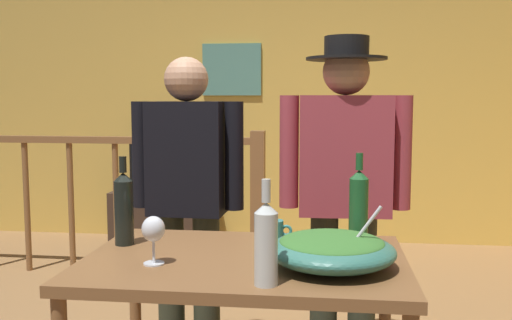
{
  "coord_description": "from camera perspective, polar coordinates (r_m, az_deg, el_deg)",
  "views": [
    {
      "loc": [
        0.46,
        -2.69,
        1.32
      ],
      "look_at": [
        0.16,
        -0.33,
        1.06
      ],
      "focal_mm": 40.57,
      "sensor_mm": 36.0,
      "label": 1
    }
  ],
  "objects": [
    {
      "name": "wine_glass",
      "position": [
        2.05,
        -10.09,
        -6.9
      ],
      "size": [
        0.08,
        0.08,
        0.17
      ],
      "color": "silver",
      "rests_on": "serving_table"
    },
    {
      "name": "person_standing_right",
      "position": [
        2.72,
        8.72,
        -1.78
      ],
      "size": [
        0.61,
        0.37,
        1.6
      ],
      "rotation": [
        0.0,
        0.0,
        3.17
      ],
      "color": "#2D3323",
      "rests_on": "ground_plane"
    },
    {
      "name": "serving_table",
      "position": [
        2.16,
        -1.11,
        -11.59
      ],
      "size": [
        1.17,
        0.8,
        0.74
      ],
      "color": "brown",
      "rests_on": "ground_plane"
    },
    {
      "name": "wine_bottle_dark",
      "position": [
        2.34,
        -12.9,
        -4.57
      ],
      "size": [
        0.07,
        0.07,
        0.35
      ],
      "color": "black",
      "rests_on": "serving_table"
    },
    {
      "name": "mug_teal",
      "position": [
        2.34,
        1.77,
        -7.04
      ],
      "size": [
        0.12,
        0.08,
        0.09
      ],
      "color": "teal",
      "rests_on": "serving_table"
    },
    {
      "name": "flat_screen_tv",
      "position": [
        5.23,
        -9.33,
        -0.3
      ],
      "size": [
        0.57,
        0.12,
        0.43
      ],
      "color": "black",
      "rests_on": "tv_console"
    },
    {
      "name": "back_wall",
      "position": [
        5.38,
        2.24,
        7.15
      ],
      "size": [
        6.26,
        0.1,
        2.84
      ],
      "primitive_type": "cube",
      "color": "gold",
      "rests_on": "ground_plane"
    },
    {
      "name": "salad_bowl",
      "position": [
        2.01,
        7.47,
        -8.69
      ],
      "size": [
        0.44,
        0.44,
        0.22
      ],
      "color": "#337060",
      "rests_on": "serving_table"
    },
    {
      "name": "person_standing_left",
      "position": [
        2.81,
        -6.76,
        -2.92
      ],
      "size": [
        0.55,
        0.23,
        1.51
      ],
      "rotation": [
        0.0,
        0.0,
        3.11
      ],
      "color": "#2D3323",
      "rests_on": "ground_plane"
    },
    {
      "name": "wine_bottle_clear",
      "position": [
        1.79,
        1.0,
        -8.08
      ],
      "size": [
        0.07,
        0.07,
        0.33
      ],
      "color": "silver",
      "rests_on": "serving_table"
    },
    {
      "name": "stair_railing",
      "position": [
        4.41,
        -13.06,
        -2.82
      ],
      "size": [
        2.93,
        0.1,
        1.09
      ],
      "color": "brown",
      "rests_on": "ground_plane"
    },
    {
      "name": "framed_picture",
      "position": [
        5.38,
        -2.4,
        8.9
      ],
      "size": [
        0.54,
        0.03,
        0.47
      ],
      "primitive_type": "cube",
      "color": "slate"
    },
    {
      "name": "tv_console",
      "position": [
        5.33,
        -9.14,
        -5.61
      ],
      "size": [
        0.9,
        0.4,
        0.49
      ],
      "primitive_type": "cube",
      "color": "#38281E",
      "rests_on": "ground_plane"
    },
    {
      "name": "wine_bottle_green",
      "position": [
        2.35,
        10.08,
        -4.39
      ],
      "size": [
        0.08,
        0.08,
        0.36
      ],
      "color": "#1E5628",
      "rests_on": "serving_table"
    }
  ]
}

